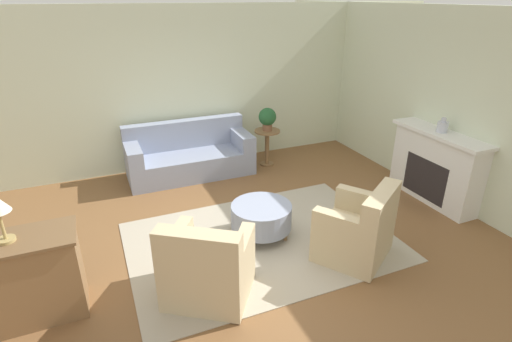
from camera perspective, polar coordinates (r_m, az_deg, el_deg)
The scene contains 13 objects.
ground_plane at distance 5.23m, azimuth 0.85°, elevation -10.07°, with size 16.00×16.00×0.00m, color brown.
wall_back at distance 7.35m, azimuth -8.76°, elevation 11.69°, with size 9.90×0.12×2.80m.
wall_right at distance 6.47m, azimuth 27.40°, elevation 7.62°, with size 0.12×10.13×2.80m.
rug at distance 5.23m, azimuth 0.85°, elevation -10.02°, with size 3.33×2.32×0.01m.
couch at distance 7.09m, azimuth -9.48°, elevation 2.08°, with size 2.13×0.86×0.91m.
armchair_left at distance 4.22m, azimuth -7.02°, elevation -13.75°, with size 1.11×1.09×0.93m.
armchair_right at distance 4.93m, azimuth 14.43°, elevation -8.24°, with size 1.11×1.09×0.93m.
ottoman_table at distance 5.21m, azimuth 0.77°, elevation -6.48°, with size 0.79×0.79×0.44m.
side_table at distance 7.33m, azimuth 1.60°, elevation 4.15°, with size 0.46×0.46×0.67m.
fireplace at distance 6.58m, azimuth 24.29°, elevation 0.78°, with size 0.44×1.56×1.10m.
dresser at distance 4.51m, azimuth -30.85°, elevation -13.14°, with size 1.15×0.54×0.89m.
vase_mantel_near at distance 6.37m, azimuth 25.11°, elevation 5.79°, with size 0.15×0.15×0.21m.
potted_plant_on_side_table at distance 7.18m, azimuth 1.64°, elevation 7.61°, with size 0.32×0.32×0.41m.
Camera 1 is at (-1.76, -3.96, 2.93)m, focal length 28.00 mm.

